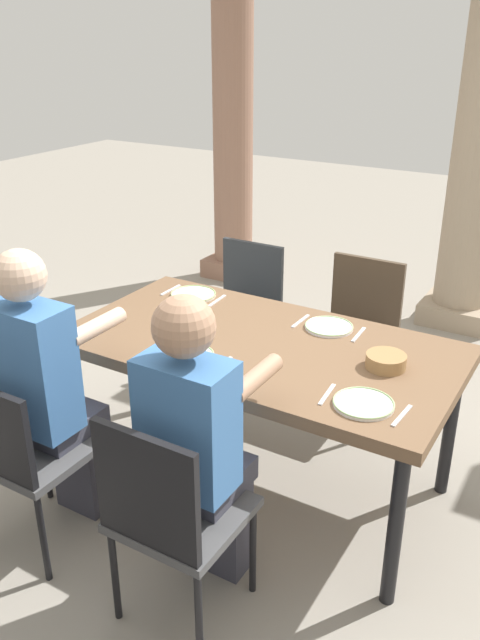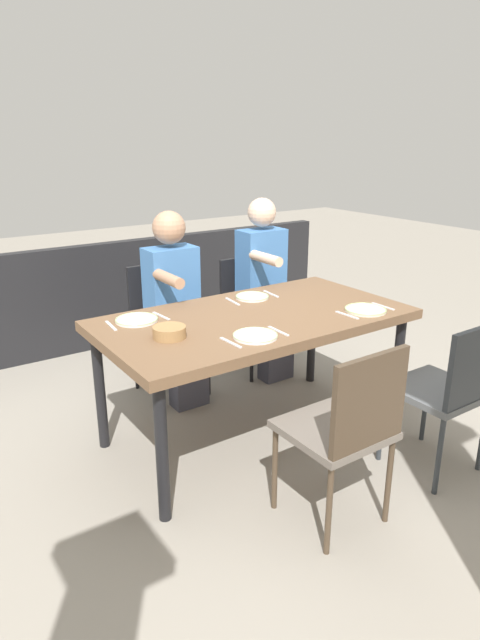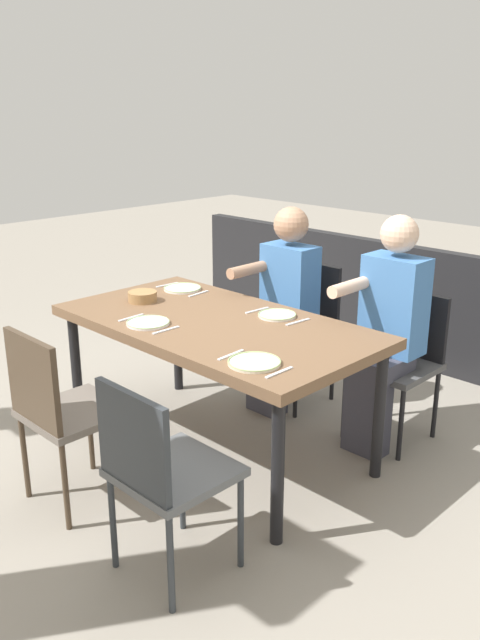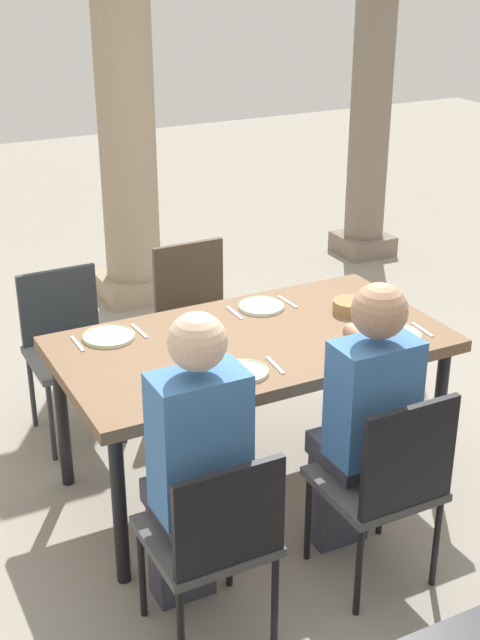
{
  "view_description": "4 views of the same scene",
  "coord_description": "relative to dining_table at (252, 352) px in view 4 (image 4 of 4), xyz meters",
  "views": [
    {
      "loc": [
        1.3,
        -2.37,
        2.09
      ],
      "look_at": [
        -0.15,
        0.07,
        0.83
      ],
      "focal_mm": 36.95,
      "sensor_mm": 36.0,
      "label": 1
    },
    {
      "loc": [
        1.75,
        2.41,
        1.76
      ],
      "look_at": [
        0.14,
        0.06,
        0.79
      ],
      "focal_mm": 30.65,
      "sensor_mm": 36.0,
      "label": 2
    },
    {
      "loc": [
        -2.47,
        2.31,
        1.89
      ],
      "look_at": [
        -0.15,
        -0.04,
        0.81
      ],
      "focal_mm": 36.99,
      "sensor_mm": 36.0,
      "label": 3
    },
    {
      "loc": [
        -1.7,
        -3.21,
        2.5
      ],
      "look_at": [
        -0.08,
        -0.04,
        0.9
      ],
      "focal_mm": 49.12,
      "sensor_mm": 36.0,
      "label": 4
    }
  ],
  "objects": [
    {
      "name": "spoon_3",
      "position": [
        0.76,
        -0.28,
        0.07
      ],
      "size": [
        0.03,
        0.17,
        0.01
      ],
      "primitive_type": "cube",
      "rotation": [
        0.0,
        0.0,
        -0.07
      ],
      "color": "silver",
      "rests_on": "dining_table"
    },
    {
      "name": "spoon_0",
      "position": [
        -0.43,
        0.31,
        0.07
      ],
      "size": [
        0.02,
        0.17,
        0.01
      ],
      "primitive_type": "cube",
      "rotation": [
        0.0,
        0.0,
        0.05
      ],
      "color": "silver",
      "rests_on": "dining_table"
    },
    {
      "name": "dining_table",
      "position": [
        0.0,
        0.0,
        0.0
      ],
      "size": [
        1.78,
        0.95,
        0.78
      ],
      "color": "brown",
      "rests_on": "ground"
    },
    {
      "name": "diner_woman_green",
      "position": [
        -0.62,
        -0.72,
        0.0
      ],
      "size": [
        0.35,
        0.49,
        1.33
      ],
      "color": "#3F3F4C",
      "rests_on": "ground"
    },
    {
      "name": "ground_plane",
      "position": [
        0.0,
        0.0,
        -0.71
      ],
      "size": [
        16.0,
        16.0,
        0.0
      ],
      "primitive_type": "plane",
      "color": "gray"
    },
    {
      "name": "diner_man_white",
      "position": [
        0.14,
        -0.71,
        -0.01
      ],
      "size": [
        0.35,
        0.5,
        1.3
      ],
      "color": "#3F3F4C",
      "rests_on": "ground"
    },
    {
      "name": "plate_1",
      "position": [
        -0.19,
        -0.29,
        0.08
      ],
      "size": [
        0.21,
        0.21,
        0.02
      ],
      "color": "white",
      "rests_on": "dining_table"
    },
    {
      "name": "fork_0",
      "position": [
        -0.73,
        0.31,
        0.07
      ],
      "size": [
        0.02,
        0.17,
        0.01
      ],
      "primitive_type": "cube",
      "rotation": [
        0.0,
        0.0,
        0.0
      ],
      "color": "silver",
      "rests_on": "dining_table"
    },
    {
      "name": "fork_3",
      "position": [
        0.46,
        -0.28,
        0.07
      ],
      "size": [
        0.03,
        0.17,
        0.01
      ],
      "primitive_type": "cube",
      "rotation": [
        0.0,
        0.0,
        0.09
      ],
      "color": "silver",
      "rests_on": "dining_table"
    },
    {
      "name": "chair_mid_south",
      "position": [
        0.13,
        -0.9,
        -0.2
      ],
      "size": [
        0.44,
        0.44,
        0.91
      ],
      "color": "#4F4F50",
      "rests_on": "ground"
    },
    {
      "name": "plate_2",
      "position": [
        0.21,
        0.3,
        0.08
      ],
      "size": [
        0.23,
        0.23,
        0.02
      ],
      "color": "white",
      "rests_on": "dining_table"
    },
    {
      "name": "chair_west_north",
      "position": [
        -0.62,
        0.89,
        -0.2
      ],
      "size": [
        0.44,
        0.44,
        0.88
      ],
      "color": "#5B5E61",
      "rests_on": "ground"
    },
    {
      "name": "plate_3",
      "position": [
        0.61,
        -0.28,
        0.08
      ],
      "size": [
        0.23,
        0.23,
        0.02
      ],
      "color": "white",
      "rests_on": "dining_table"
    },
    {
      "name": "fork_2",
      "position": [
        0.06,
        0.3,
        0.07
      ],
      "size": [
        0.02,
        0.17,
        0.01
      ],
      "primitive_type": "cube",
      "rotation": [
        0.0,
        0.0,
        -0.02
      ],
      "color": "silver",
      "rests_on": "dining_table"
    },
    {
      "name": "chair_west_south",
      "position": [
        -0.62,
        -0.89,
        -0.21
      ],
      "size": [
        0.44,
        0.44,
        0.86
      ],
      "color": "#4F4F50",
      "rests_on": "ground"
    },
    {
      "name": "spoon_1",
      "position": [
        -0.04,
        -0.29,
        0.07
      ],
      "size": [
        0.03,
        0.17,
        0.01
      ],
      "primitive_type": "cube",
      "rotation": [
        0.0,
        0.0,
        -0.09
      ],
      "color": "silver",
      "rests_on": "dining_table"
    },
    {
      "name": "plate_0",
      "position": [
        -0.58,
        0.31,
        0.08
      ],
      "size": [
        0.24,
        0.24,
        0.02
      ],
      "color": "silver",
      "rests_on": "dining_table"
    },
    {
      "name": "chair_mid_north",
      "position": [
        0.13,
        0.9,
        -0.18
      ],
      "size": [
        0.44,
        0.44,
        0.91
      ],
      "color": "#6A6158",
      "rests_on": "ground"
    },
    {
      "name": "stone_column_far",
      "position": [
        2.39,
        2.53,
        0.71
      ],
      "size": [
        0.42,
        0.42,
        2.9
      ],
      "color": "gray",
      "rests_on": "ground"
    },
    {
      "name": "bread_basket",
      "position": [
        0.57,
        0.05,
        0.1
      ],
      "size": [
        0.17,
        0.17,
        0.06
      ],
      "primitive_type": "cylinder",
      "color": "#9E7547",
      "rests_on": "dining_table"
    },
    {
      "name": "stone_column_centre",
      "position": [
        0.35,
        2.53,
        0.7
      ],
      "size": [
        0.52,
        0.52,
        2.87
      ],
      "color": "tan",
      "rests_on": "ground"
    },
    {
      "name": "fork_1",
      "position": [
        -0.34,
        -0.29,
        0.07
      ],
      "size": [
        0.03,
        0.17,
        0.01
      ],
      "primitive_type": "cube",
      "rotation": [
        0.0,
        0.0,
        -0.09
      ],
      "color": "silver",
      "rests_on": "dining_table"
    },
    {
      "name": "spoon_2",
      "position": [
        0.36,
        0.3,
        0.07
      ],
      "size": [
        0.02,
        0.17,
        0.01
      ],
      "primitive_type": "cube",
      "rotation": [
        0.0,
        0.0,
        0.05
      ],
      "color": "silver",
      "rests_on": "dining_table"
    }
  ]
}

